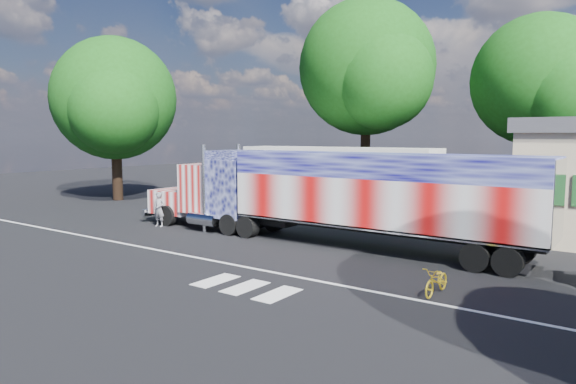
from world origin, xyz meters
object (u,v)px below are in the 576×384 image
Objects in this scene: bicycle at (437,281)px; tree_ne_a at (541,81)px; coach_bus at (336,176)px; woman at (159,209)px; tree_w_a at (115,99)px; semi_truck at (327,193)px; tree_n_mid at (368,68)px.

tree_ne_a is (-1.02, 20.23, 7.35)m from bicycle.
tree_ne_a is at bearing 30.89° from coach_bus.
tree_w_a is (-10.60, 5.41, 6.12)m from woman.
semi_truck reaches higher than woman.
coach_bus is 7.49× the size of woman.
coach_bus is at bearing 22.28° from tree_w_a.
tree_ne_a is (10.41, 6.23, 5.80)m from coach_bus.
coach_bus is 0.91× the size of tree_n_mid.
coach_bus is 9.35m from tree_n_mid.
woman is 23.40m from tree_ne_a.
tree_ne_a is 11.31m from tree_n_mid.
woman reaches higher than bicycle.
coach_bus reaches higher than woman.
semi_truck is at bearing -107.88° from tree_ne_a.
coach_bus is 8.47× the size of bicycle.
woman is 15.27m from bicycle.
coach_bus is at bearing 130.98° from bicycle.
tree_ne_a is 1.04× the size of tree_w_a.
tree_w_a reaches higher than coach_bus.
tree_n_mid is (-6.02, 15.53, 7.20)m from semi_truck.
woman is at bearing -99.39° from tree_n_mid.
woman is 0.15× the size of tree_w_a.
tree_n_mid reaches higher than tree_w_a.
tree_n_mid reaches higher than woman.
coach_bus reaches higher than bicycle.
tree_w_a is (-24.59, -12.04, -0.76)m from tree_ne_a.
tree_n_mid reaches higher than semi_truck.
woman is 0.15× the size of tree_ne_a.
woman is at bearing 171.24° from bicycle.
semi_truck is 12.52× the size of bicycle.
tree_ne_a reaches higher than semi_truck.
tree_ne_a reaches higher than bicycle.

